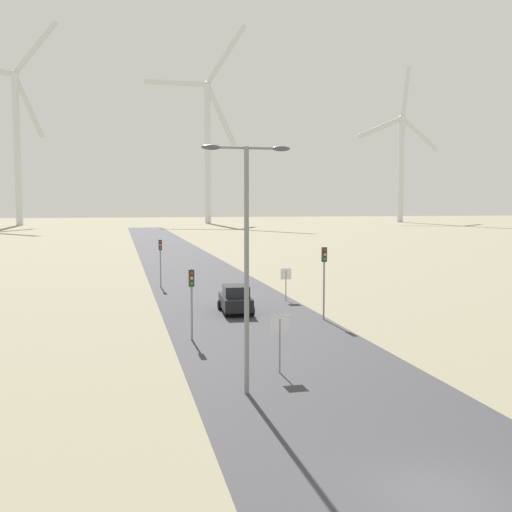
{
  "coord_description": "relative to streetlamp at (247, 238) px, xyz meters",
  "views": [
    {
      "loc": [
        -7.54,
        -12.58,
        7.11
      ],
      "look_at": [
        0.0,
        20.27,
        4.15
      ],
      "focal_mm": 42.0,
      "sensor_mm": 36.0,
      "label": 1
    }
  ],
  "objects": [
    {
      "name": "ground_plane",
      "position": [
        2.96,
        -8.92,
        -5.86
      ],
      "size": [
        600.0,
        600.0,
        0.0
      ],
      "primitive_type": "plane",
      "color": "gray"
    },
    {
      "name": "wind_turbine_left",
      "position": [
        -36.24,
        186.87,
        24.16
      ],
      "size": [
        35.55,
        2.6,
        66.03
      ],
      "color": "silver",
      "rests_on": "ground"
    },
    {
      "name": "streetlamp",
      "position": [
        0.0,
        0.0,
        0.0
      ],
      "size": [
        3.3,
        0.32,
        9.23
      ],
      "color": "gray",
      "rests_on": "ground"
    },
    {
      "name": "road_surface",
      "position": [
        2.96,
        39.08,
        -5.86
      ],
      "size": [
        10.0,
        240.0,
        0.01
      ],
      "color": "#38383D",
      "rests_on": "ground"
    },
    {
      "name": "wind_turbine_right",
      "position": [
        100.26,
        189.2,
        18.91
      ],
      "size": [
        34.21,
        2.75,
        58.55
      ],
      "color": "silver",
      "rests_on": "ground"
    },
    {
      "name": "stop_sign_far",
      "position": [
        7.31,
        20.49,
        -4.21
      ],
      "size": [
        0.81,
        0.07,
        2.37
      ],
      "color": "gray",
      "rests_on": "ground"
    },
    {
      "name": "traffic_light_post_near_right",
      "position": [
        7.6,
        12.94,
        -2.6
      ],
      "size": [
        0.28,
        0.34,
        4.47
      ],
      "color": "gray",
      "rests_on": "ground"
    },
    {
      "name": "car_approaching",
      "position": [
        2.74,
        16.34,
        -4.95
      ],
      "size": [
        2.05,
        4.21,
        1.83
      ],
      "color": "black",
      "rests_on": "ground"
    },
    {
      "name": "traffic_light_post_near_left",
      "position": [
        -0.97,
        9.17,
        -3.12
      ],
      "size": [
        0.28,
        0.34,
        3.73
      ],
      "color": "gray",
      "rests_on": "ground"
    },
    {
      "name": "traffic_light_post_mid_left",
      "position": [
        -1.19,
        29.65,
        -2.88
      ],
      "size": [
        0.28,
        0.33,
        4.07
      ],
      "color": "gray",
      "rests_on": "ground"
    },
    {
      "name": "wind_turbine_center",
      "position": [
        26.49,
        190.27,
        24.53
      ],
      "size": [
        34.16,
        17.36,
        68.29
      ],
      "color": "silver",
      "rests_on": "ground"
    },
    {
      "name": "stop_sign_near",
      "position": [
        1.91,
        2.32,
        -4.13
      ],
      "size": [
        0.81,
        0.07,
        2.48
      ],
      "color": "gray",
      "rests_on": "ground"
    }
  ]
}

